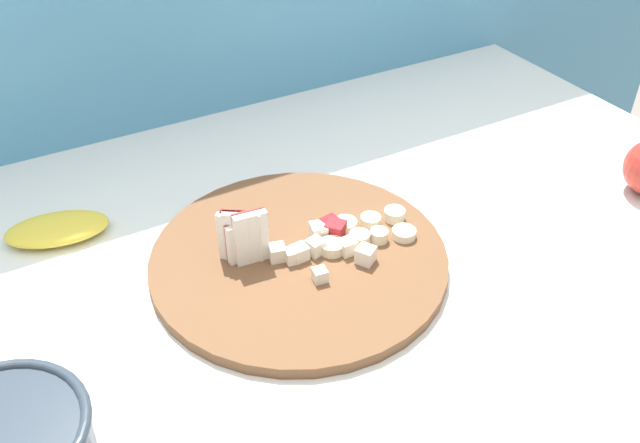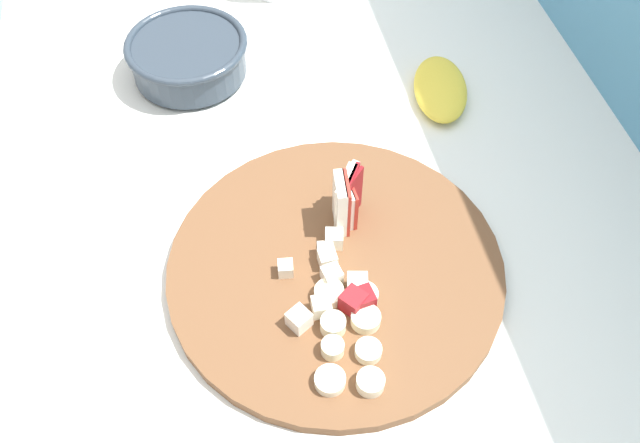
{
  "view_description": "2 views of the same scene",
  "coord_description": "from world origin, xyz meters",
  "px_view_note": "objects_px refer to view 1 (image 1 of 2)",
  "views": [
    {
      "loc": [
        -0.21,
        -0.53,
        1.45
      ],
      "look_at": [
        0.11,
        0.04,
        0.95
      ],
      "focal_mm": 37.63,
      "sensor_mm": 36.0,
      "label": 1
    },
    {
      "loc": [
        0.43,
        -0.09,
        1.53
      ],
      "look_at": [
        0.02,
        -0.0,
        0.97
      ],
      "focal_mm": 37.95,
      "sensor_mm": 36.0,
      "label": 2
    }
  ],
  "objects_px": {
    "apple_dice_pile": "(323,243)",
    "banana_slice_rows": "(361,231)",
    "apple_wedge_fan": "(244,237)",
    "banana_peel": "(57,229)",
    "cutting_board": "(299,259)"
  },
  "relations": [
    {
      "from": "apple_wedge_fan",
      "to": "banana_peel",
      "type": "relative_size",
      "value": 0.53
    },
    {
      "from": "cutting_board",
      "to": "apple_wedge_fan",
      "type": "height_order",
      "value": "apple_wedge_fan"
    },
    {
      "from": "apple_wedge_fan",
      "to": "banana_peel",
      "type": "bearing_deg",
      "value": 137.1
    },
    {
      "from": "cutting_board",
      "to": "banana_slice_rows",
      "type": "distance_m",
      "value": 0.08
    },
    {
      "from": "apple_wedge_fan",
      "to": "apple_dice_pile",
      "type": "height_order",
      "value": "apple_wedge_fan"
    },
    {
      "from": "apple_wedge_fan",
      "to": "apple_dice_pile",
      "type": "xyz_separation_m",
      "value": [
        0.09,
        -0.03,
        -0.02
      ]
    },
    {
      "from": "apple_dice_pile",
      "to": "banana_peel",
      "type": "relative_size",
      "value": 0.89
    },
    {
      "from": "apple_dice_pile",
      "to": "banana_slice_rows",
      "type": "bearing_deg",
      "value": 2.03
    },
    {
      "from": "banana_slice_rows",
      "to": "banana_peel",
      "type": "relative_size",
      "value": 1.02
    },
    {
      "from": "apple_dice_pile",
      "to": "banana_slice_rows",
      "type": "distance_m",
      "value": 0.05
    },
    {
      "from": "banana_slice_rows",
      "to": "apple_wedge_fan",
      "type": "bearing_deg",
      "value": 168.53
    },
    {
      "from": "banana_slice_rows",
      "to": "cutting_board",
      "type": "bearing_deg",
      "value": 176.6
    },
    {
      "from": "apple_wedge_fan",
      "to": "banana_slice_rows",
      "type": "xyz_separation_m",
      "value": [
        0.14,
        -0.03,
        -0.02
      ]
    },
    {
      "from": "cutting_board",
      "to": "banana_peel",
      "type": "relative_size",
      "value": 2.8
    },
    {
      "from": "apple_dice_pile",
      "to": "banana_peel",
      "type": "xyz_separation_m",
      "value": [
        -0.27,
        0.2,
        -0.01
      ]
    }
  ]
}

